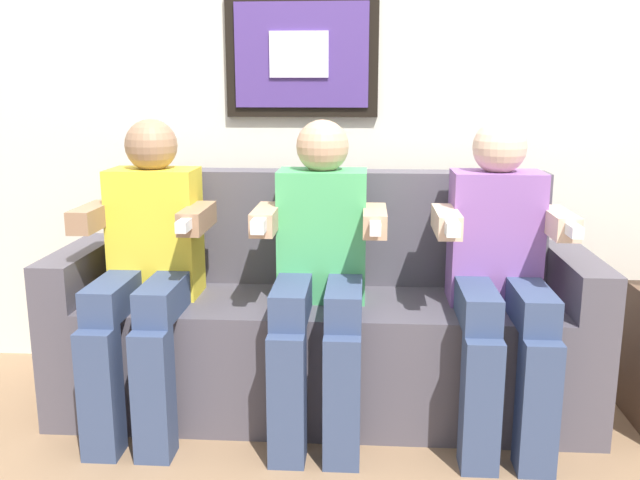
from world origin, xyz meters
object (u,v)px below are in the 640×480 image
couch (323,328)px  person_in_middle (320,265)px  person_on_left (147,262)px  person_on_right (499,268)px

couch → person_in_middle: (-0.00, -0.17, 0.29)m
person_on_left → person_on_right: (1.25, -0.00, 0.00)m
couch → person_on_left: size_ratio=1.81×
person_in_middle → person_on_right: 0.63m
couch → person_on_right: (0.63, -0.17, 0.29)m
couch → person_on_left: 0.71m
couch → person_on_left: bearing=-165.0°
person_in_middle → person_on_right: (0.63, 0.00, 0.00)m
person_on_right → person_in_middle: bearing=180.0°
couch → person_on_right: person_on_right is taller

